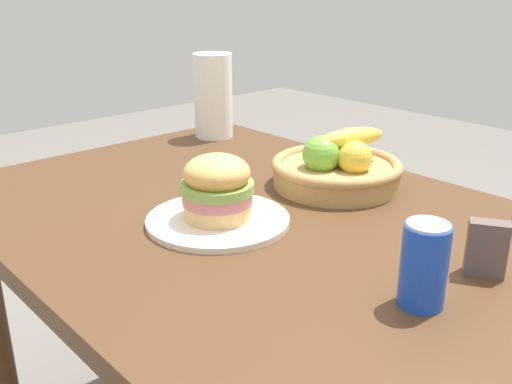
# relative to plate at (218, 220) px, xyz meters

# --- Properties ---
(dining_table) EXTENTS (1.40, 0.90, 0.75)m
(dining_table) POSITION_rel_plate_xyz_m (0.07, 0.08, -0.11)
(dining_table) COLOR #4C301C
(dining_table) RESTS_ON ground_plane
(plate) EXTENTS (0.27, 0.27, 0.01)m
(plate) POSITION_rel_plate_xyz_m (0.00, 0.00, 0.00)
(plate) COLOR silver
(plate) RESTS_ON dining_table
(sandwich) EXTENTS (0.14, 0.14, 0.12)m
(sandwich) POSITION_rel_plate_xyz_m (0.00, 0.00, 0.07)
(sandwich) COLOR #E5BC75
(sandwich) RESTS_ON plate
(soda_can) EXTENTS (0.07, 0.07, 0.13)m
(soda_can) POSITION_rel_plate_xyz_m (0.42, 0.03, 0.06)
(soda_can) COLOR blue
(soda_can) RESTS_ON dining_table
(fruit_basket) EXTENTS (0.29, 0.29, 0.14)m
(fruit_basket) POSITION_rel_plate_xyz_m (0.02, 0.33, 0.04)
(fruit_basket) COLOR tan
(fruit_basket) RESTS_ON dining_table
(paper_towel_roll) EXTENTS (0.11, 0.11, 0.24)m
(paper_towel_roll) POSITION_rel_plate_xyz_m (-0.51, 0.39, 0.11)
(paper_towel_roll) COLOR white
(paper_towel_roll) RESTS_ON dining_table
(napkin_holder) EXTENTS (0.07, 0.06, 0.09)m
(napkin_holder) POSITION_rel_plate_xyz_m (0.44, 0.18, 0.04)
(napkin_holder) COLOR #594C47
(napkin_holder) RESTS_ON dining_table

